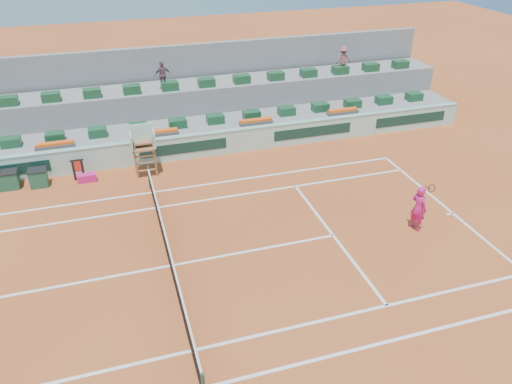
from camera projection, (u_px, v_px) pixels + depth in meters
ground at (170, 266)px, 17.90m from camera, size 90.00×90.00×0.00m
seating_tier_lower at (139, 136)px, 26.44m from camera, size 36.00×4.00×1.20m
seating_tier_upper at (134, 113)px, 27.41m from camera, size 36.00×2.40×2.60m
stadium_back_wall at (130, 88)px, 28.28m from camera, size 36.00×0.40×4.40m
player_bag at (87, 178)px, 23.23m from camera, size 0.85×0.38×0.38m
spectator_mid at (163, 75)px, 26.57m from camera, size 0.91×0.48×1.48m
spectator_right at (343, 60)px, 29.10m from camera, size 1.06×0.69×1.54m
court_lines at (170, 266)px, 17.90m from camera, size 23.89×11.09×0.01m
tennis_net at (169, 254)px, 17.63m from camera, size 0.10×11.97×1.10m
advertising_hoarding at (143, 152)px, 24.61m from camera, size 36.00×0.34×1.26m
umpire_chair at (143, 143)px, 23.32m from camera, size 1.10×0.90×2.40m
seat_row_lower at (138, 128)px, 25.29m from camera, size 32.90×0.60×0.44m
seat_row_upper at (132, 89)px, 26.16m from camera, size 32.90×0.60×0.44m
flower_planters at (109, 139)px, 24.29m from camera, size 26.80×0.36×0.28m
drink_cooler_a at (38, 178)px, 22.77m from camera, size 0.80×0.69×0.84m
drink_cooler_b at (10, 180)px, 22.60m from camera, size 0.82×0.71×0.84m
towel_rack at (78, 168)px, 23.21m from camera, size 0.62×0.10×1.03m
tennis_player at (419, 208)px, 19.49m from camera, size 0.63×0.96×2.28m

